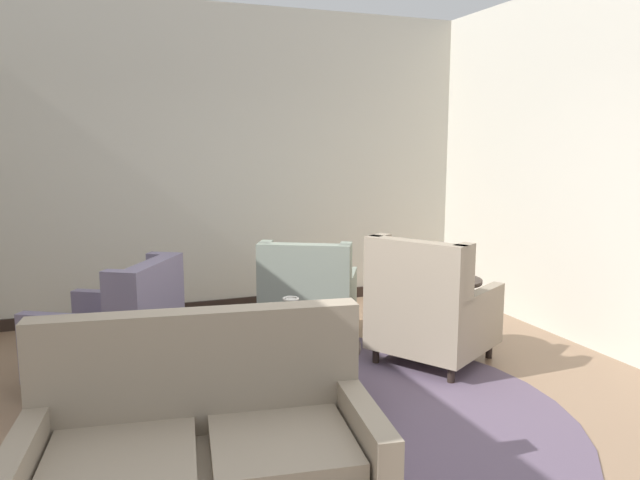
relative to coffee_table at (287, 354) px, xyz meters
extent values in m
plane|color=#896B51|center=(0.09, -0.48, -0.42)|extent=(9.01, 9.01, 0.00)
cube|color=beige|center=(0.09, 2.74, 1.20)|extent=(5.88, 0.08, 3.23)
cube|color=beige|center=(2.95, 0.49, 1.20)|extent=(0.08, 4.50, 3.23)
cube|color=black|center=(0.09, 2.68, -0.36)|extent=(5.72, 0.03, 0.12)
cylinder|color=#5B4C60|center=(0.09, -0.18, -0.41)|extent=(3.52, 3.52, 0.01)
cylinder|color=black|center=(0.00, 0.00, 0.06)|extent=(0.99, 0.99, 0.04)
cylinder|color=black|center=(0.00, 0.00, -0.16)|extent=(0.10, 0.10, 0.41)
cube|color=black|center=(0.22, 0.02, -0.38)|extent=(0.28, 0.08, 0.07)
cube|color=black|center=(-0.10, 0.20, -0.38)|extent=(0.18, 0.28, 0.07)
cube|color=black|center=(-0.09, -0.20, -0.38)|extent=(0.17, 0.28, 0.07)
cylinder|color=beige|center=(0.02, -0.04, 0.09)|extent=(0.08, 0.08, 0.02)
ellipsoid|color=beige|center=(0.02, -0.04, 0.20)|extent=(0.15, 0.15, 0.20)
cylinder|color=beige|center=(0.02, -0.04, 0.35)|extent=(0.06, 0.06, 0.09)
torus|color=beige|center=(0.02, -0.04, 0.39)|extent=(0.11, 0.11, 0.02)
cube|color=gray|center=(-0.72, -0.89, 0.31)|extent=(1.56, 0.36, 0.60)
cube|color=gray|center=(-1.12, -1.21, 0.06)|extent=(0.70, 0.68, 0.10)
cube|color=gray|center=(-0.44, -1.30, 0.06)|extent=(0.70, 0.68, 0.10)
cube|color=gray|center=(-1.50, -1.16, 0.11)|extent=(0.21, 0.71, 0.21)
cube|color=gray|center=(-0.06, -1.37, 0.11)|extent=(0.21, 0.71, 0.21)
cylinder|color=black|center=(-0.05, -0.99, -0.35)|extent=(0.06, 0.06, 0.14)
cube|color=gray|center=(0.67, 1.42, -0.13)|extent=(1.11, 1.12, 0.28)
cube|color=gray|center=(0.51, 1.12, 0.27)|extent=(0.77, 0.51, 0.53)
cube|color=gray|center=(0.86, 1.03, 0.34)|extent=(0.18, 0.22, 0.40)
cube|color=gray|center=(0.24, 1.36, 0.34)|extent=(0.18, 0.22, 0.40)
cube|color=gray|center=(1.01, 1.30, 0.10)|extent=(0.44, 0.70, 0.19)
cube|color=gray|center=(0.39, 1.64, 0.10)|extent=(0.44, 0.70, 0.19)
cylinder|color=black|center=(1.12, 1.57, -0.35)|extent=(0.06, 0.06, 0.14)
cylinder|color=black|center=(0.55, 1.88, -0.35)|extent=(0.06, 0.06, 0.14)
cylinder|color=black|center=(0.80, 0.97, -0.35)|extent=(0.06, 0.06, 0.14)
cylinder|color=black|center=(0.23, 1.28, -0.35)|extent=(0.06, 0.06, 0.14)
cube|color=slate|center=(-1.12, 0.88, -0.13)|extent=(1.18, 1.13, 0.28)
cube|color=slate|center=(-0.79, 0.68, 0.28)|extent=(0.51, 0.73, 0.55)
cube|color=slate|center=(-0.69, 1.01, 0.35)|extent=(0.22, 0.19, 0.42)
cube|color=slate|center=(-1.04, 0.45, 0.35)|extent=(0.22, 0.19, 0.42)
cube|color=slate|center=(-0.99, 1.19, 0.12)|extent=(0.75, 0.51, 0.22)
cube|color=slate|center=(-1.33, 0.62, 0.12)|extent=(0.75, 0.51, 0.22)
cylinder|color=black|center=(-1.29, 1.34, -0.35)|extent=(0.06, 0.06, 0.14)
cylinder|color=black|center=(-1.60, 0.82, -0.35)|extent=(0.06, 0.06, 0.14)
cylinder|color=black|center=(-0.64, 0.95, -0.35)|extent=(0.06, 0.06, 0.14)
cylinder|color=black|center=(-0.95, 0.43, -0.35)|extent=(0.06, 0.06, 0.14)
cube|color=gray|center=(1.45, 0.51, -0.12)|extent=(1.18, 1.17, 0.32)
cube|color=gray|center=(1.13, 0.32, 0.35)|extent=(0.55, 0.79, 0.61)
cube|color=gray|center=(1.40, 0.05, 0.42)|extent=(0.22, 0.19, 0.46)
cube|color=gray|center=(1.02, 0.69, 0.42)|extent=(0.22, 0.19, 0.46)
cube|color=gray|center=(1.68, 0.22, 0.14)|extent=(0.72, 0.49, 0.19)
cube|color=gray|center=(1.30, 0.85, 0.14)|extent=(0.72, 0.49, 0.19)
cylinder|color=black|center=(1.93, 0.40, -0.35)|extent=(0.06, 0.06, 0.14)
cylinder|color=black|center=(1.58, 0.99, -0.35)|extent=(0.06, 0.06, 0.14)
cylinder|color=black|center=(1.31, 0.04, -0.35)|extent=(0.06, 0.06, 0.14)
cylinder|color=black|center=(0.96, 0.62, -0.35)|extent=(0.06, 0.06, 0.14)
cylinder|color=black|center=(1.63, 0.59, 0.24)|extent=(0.54, 0.54, 0.03)
cylinder|color=black|center=(1.63, 0.59, -0.09)|extent=(0.07, 0.07, 0.65)
cylinder|color=black|center=(1.63, 0.59, -0.40)|extent=(0.35, 0.35, 0.04)
camera|label=1|loc=(-1.16, -3.70, 1.39)|focal=33.99mm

